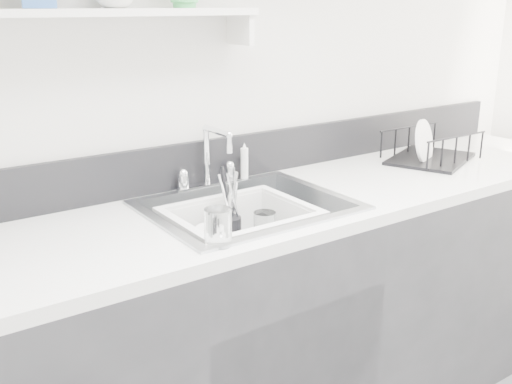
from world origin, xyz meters
TOP-DOWN VIEW (x-y plane):
  - counter_run at (0.00, 1.19)m, footprint 3.20×0.62m
  - backsplash at (0.00, 1.49)m, footprint 3.20×0.02m
  - sink at (0.00, 1.19)m, footprint 0.64×0.52m
  - faucet at (0.00, 1.44)m, footprint 0.26×0.18m
  - side_sprayer at (0.16, 1.44)m, footprint 0.03×0.03m
  - wall_shelf at (-0.35, 1.42)m, footprint 1.00×0.16m
  - wash_tub at (-0.04, 1.17)m, footprint 0.51×0.44m
  - plate_stack at (-0.09, 1.19)m, footprint 0.24×0.24m
  - utensil_cup at (-0.02, 1.26)m, footprint 0.08×0.08m
  - ladle at (-0.08, 1.19)m, footprint 0.24×0.23m
  - tumbler_in_tub at (0.08, 1.21)m, footprint 0.08×0.08m
  - tumbler_counter at (-0.25, 0.96)m, footprint 0.08×0.08m
  - dish_rack at (0.96, 1.25)m, footprint 0.45×0.40m
  - bowl_small at (0.09, 1.12)m, footprint 0.14×0.14m

SIDE VIEW (x-z plane):
  - counter_run at x=0.00m, z-range 0.00..0.92m
  - bowl_small at x=0.09m, z-range 0.77..0.80m
  - plate_stack at x=-0.09m, z-range 0.74..0.84m
  - ladle at x=-0.08m, z-range 0.77..0.84m
  - tumbler_in_tub at x=0.08m, z-range 0.77..0.88m
  - utensil_cup at x=-0.02m, z-range 0.69..0.95m
  - sink at x=0.00m, z-range 0.73..0.93m
  - wash_tub at x=-0.04m, z-range 0.75..0.92m
  - tumbler_counter at x=-0.25m, z-range 0.92..1.02m
  - faucet at x=0.00m, z-range 0.87..1.09m
  - dish_rack at x=0.96m, z-range 0.92..1.05m
  - side_sprayer at x=0.16m, z-range 0.92..1.06m
  - backsplash at x=0.00m, z-range 0.92..1.08m
  - wall_shelf at x=-0.35m, z-range 1.45..1.57m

